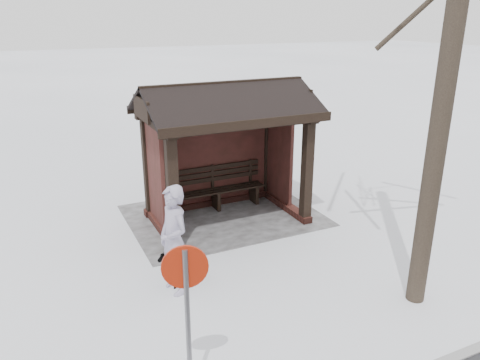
# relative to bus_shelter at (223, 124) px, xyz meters

# --- Properties ---
(ground) EXTENTS (120.00, 120.00, 0.00)m
(ground) POSITION_rel_bus_shelter_xyz_m (0.00, 0.16, -2.17)
(ground) COLOR white
(ground) RESTS_ON ground
(trampled_patch) EXTENTS (4.20, 3.20, 0.02)m
(trampled_patch) POSITION_rel_bus_shelter_xyz_m (0.00, -0.04, -2.16)
(trampled_patch) COLOR gray
(trampled_patch) RESTS_ON ground
(bus_shelter) EXTENTS (3.60, 2.40, 3.09)m
(bus_shelter) POSITION_rel_bus_shelter_xyz_m (0.00, 0.00, 0.00)
(bus_shelter) COLOR #3C1B16
(bus_shelter) RESTS_ON ground
(pedestrian) EXTENTS (0.57, 0.75, 1.86)m
(pedestrian) POSITION_rel_bus_shelter_xyz_m (1.93, 2.46, -1.24)
(pedestrian) COLOR #A098B3
(pedestrian) RESTS_ON ground
(dog) EXTENTS (0.84, 0.58, 0.65)m
(dog) POSITION_rel_bus_shelter_xyz_m (1.75, 2.23, -1.84)
(dog) COLOR black
(dog) RESTS_ON ground
(road_sign) EXTENTS (0.51, 0.18, 2.05)m
(road_sign) POSITION_rel_bus_shelter_xyz_m (2.51, 4.76, -0.67)
(road_sign) COLOR slate
(road_sign) RESTS_ON ground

